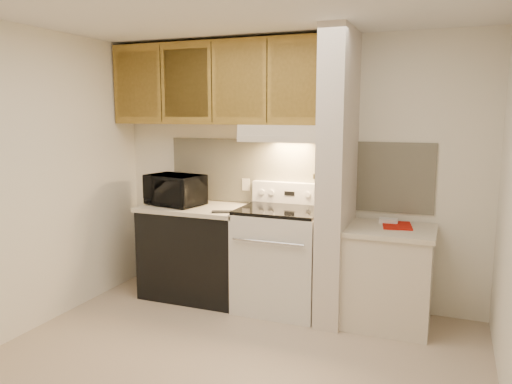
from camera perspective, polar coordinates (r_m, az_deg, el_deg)
The scene contains 49 objects.
floor at distance 3.83m, azimuth -3.08°, elevation -19.13°, with size 3.60×3.60×0.00m, color #C4AE94.
ceiling at distance 3.45m, azimuth -3.46°, elevation 20.62°, with size 3.60×3.60×0.00m, color white.
wall_back at distance 4.81m, azimuth 4.24°, elevation 2.36°, with size 3.60×0.02×2.50m, color white.
wall_left at distance 4.48m, azimuth -24.67°, elevation 1.06°, with size 0.02×3.00×2.50m, color white.
backsplash at distance 4.80m, azimuth 4.19°, elevation 2.17°, with size 2.60×0.02×0.63m, color beige.
range_body at distance 4.65m, azimuth 2.85°, elevation -7.81°, with size 0.76×0.65×0.92m, color silver.
oven_window at distance 4.35m, azimuth 1.50°, elevation -8.44°, with size 0.50×0.01×0.30m, color black.
oven_handle at distance 4.26m, azimuth 1.34°, elevation -5.76°, with size 0.02×0.02×0.65m, color silver.
cooktop at distance 4.54m, azimuth 2.89°, elevation -2.06°, with size 0.74×0.64×0.03m, color black.
range_backguard at distance 4.78m, azimuth 4.00°, elevation -0.09°, with size 0.76×0.08×0.20m, color silver.
range_display at distance 4.74m, azimuth 3.84°, elevation -0.17°, with size 0.10×0.01×0.04m, color black.
range_knob_left_outer at distance 4.83m, azimuth 0.67°, elevation 0.02°, with size 0.05×0.05×0.02m, color silver.
range_knob_left_inner at distance 4.80m, azimuth 1.78°, elevation -0.05°, with size 0.05×0.05×0.02m, color silver.
range_knob_right_inner at distance 4.69m, azimuth 5.93°, elevation -0.30°, with size 0.05×0.05×0.02m, color silver.
range_knob_right_outer at distance 4.66m, azimuth 7.11°, elevation -0.37°, with size 0.05×0.05×0.02m, color silver.
dishwasher_front at distance 5.01m, azimuth -6.78°, elevation -6.94°, with size 1.00×0.63×0.87m, color black.
left_countertop at distance 4.90m, azimuth -6.87°, elevation -1.82°, with size 1.04×0.67×0.04m, color beige.
spoon_rest at distance 4.54m, azimuth -3.63°, elevation -2.27°, with size 0.23×0.07×0.02m, color black.
teal_jar at distance 4.98m, azimuth -10.99°, elevation -0.88°, with size 0.10×0.10×0.11m, color #2F716B.
outlet at distance 4.97m, azimuth -1.16°, elevation 0.86°, with size 0.08×0.01×0.12m, color beige.
microwave at distance 4.96m, azimuth -9.26°, elevation 0.25°, with size 0.54×0.36×0.30m, color black.
partition_pillar at distance 4.35m, azimuth 9.29°, elevation 1.56°, with size 0.22×0.70×2.50m, color beige.
pillar_trim at distance 4.37m, azimuth 7.82°, elevation 2.29°, with size 0.01×0.70×0.04m, color olive.
knife_strip at distance 4.32m, azimuth 7.59°, elevation 2.48°, with size 0.02×0.42×0.04m, color black.
knife_blade_a at distance 4.17m, azimuth 6.82°, elevation 0.87°, with size 0.01×0.04×0.16m, color silver.
knife_handle_a at distance 4.17m, azimuth 6.94°, elevation 2.96°, with size 0.02×0.02×0.10m, color black.
knife_blade_b at distance 4.26m, azimuth 7.13°, elevation 0.90°, with size 0.01×0.04×0.18m, color silver.
knife_handle_b at distance 4.24m, azimuth 7.19°, elevation 3.05°, with size 0.02×0.02×0.10m, color black.
knife_blade_c at distance 4.34m, azimuth 7.41°, elevation 0.92°, with size 0.01×0.04×0.20m, color silver.
knife_handle_c at distance 4.32m, azimuth 7.47°, elevation 3.16°, with size 0.02×0.02×0.10m, color black.
knife_blade_d at distance 4.41m, azimuth 7.67°, elevation 1.31°, with size 0.01×0.04×0.16m, color silver.
knife_handle_d at distance 4.38m, azimuth 7.66°, elevation 3.23°, with size 0.02×0.02×0.10m, color black.
knife_blade_e at distance 4.50m, azimuth 7.93°, elevation 1.32°, with size 0.01×0.04×0.18m, color silver.
knife_handle_e at distance 4.47m, azimuth 7.94°, elevation 3.33°, with size 0.02×0.02×0.10m, color black.
oven_mitt at distance 4.54m, azimuth 8.11°, elevation 1.52°, with size 0.03×0.10×0.24m, color slate.
right_cab_base at distance 4.46m, azimuth 14.87°, elevation -9.58°, with size 0.70×0.60×0.81m, color beige.
right_countertop at distance 4.35m, azimuth 15.09°, elevation -4.26°, with size 0.74×0.64×0.04m, color beige.
red_folder at distance 4.44m, azimuth 15.81°, elevation -3.69°, with size 0.24×0.32×0.01m, color #B01308.
white_box at distance 4.52m, azimuth 14.91°, elevation -3.23°, with size 0.16×0.10×0.04m, color white.
range_hood at distance 4.57m, azimuth 3.47°, elevation 6.74°, with size 0.78×0.44×0.15m, color beige.
hood_lip at distance 4.38m, azimuth 2.60°, elevation 6.05°, with size 0.78×0.04×0.06m, color beige.
upper_cabinets at distance 4.88m, azimuth -4.22°, elevation 12.28°, with size 2.18×0.33×0.77m, color olive.
cab_door_a at distance 5.15m, azimuth -13.42°, elevation 11.89°, with size 0.46×0.01×0.63m, color olive.
cab_gap_a at distance 5.00m, azimuth -10.81°, elevation 12.06°, with size 0.01×0.01×0.73m, color black.
cab_door_b at distance 4.86m, azimuth -8.02°, elevation 12.23°, with size 0.46×0.01×0.63m, color olive.
cab_gap_b at distance 4.73m, azimuth -5.08°, elevation 12.37°, with size 0.01×0.01×0.73m, color black.
cab_door_c at distance 4.62m, azimuth -1.98°, elevation 12.48°, with size 0.46×0.01×0.63m, color olive.
cab_gap_c at distance 4.52m, azimuth 1.26°, elevation 12.56°, with size 0.01×0.01×0.73m, color black.
cab_door_d at distance 4.43m, azimuth 4.66°, elevation 12.60°, with size 0.46×0.01×0.63m, color olive.
Camera 1 is at (1.42, -3.07, 1.80)m, focal length 35.00 mm.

